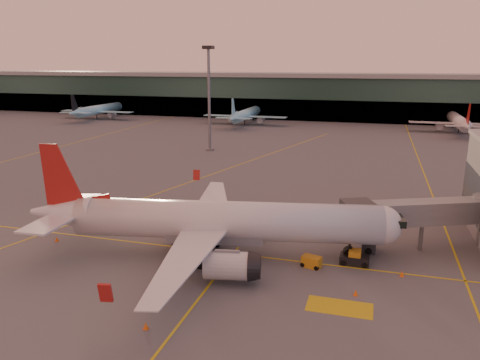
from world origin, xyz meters
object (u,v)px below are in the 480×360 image
(main_airplane, at_px, (214,222))
(catering_truck, at_px, (194,225))
(gpu_cart, at_px, (311,262))
(pushback_tug, at_px, (355,259))

(main_airplane, distance_m, catering_truck, 3.75)
(main_airplane, height_order, gpu_cart, main_airplane)
(pushback_tug, bearing_deg, catering_truck, -177.24)
(main_airplane, height_order, pushback_tug, main_airplane)
(gpu_cart, bearing_deg, catering_truck, -169.83)
(main_airplane, relative_size, gpu_cart, 18.01)
(gpu_cart, height_order, pushback_tug, pushback_tug)
(main_airplane, relative_size, catering_truck, 6.10)
(main_airplane, relative_size, pushback_tug, 13.18)
(main_airplane, bearing_deg, catering_truck, 140.29)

